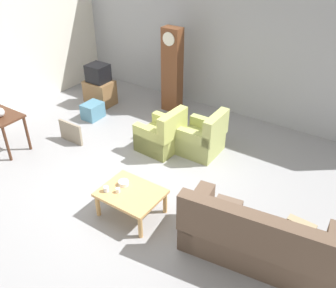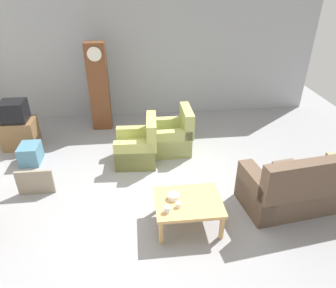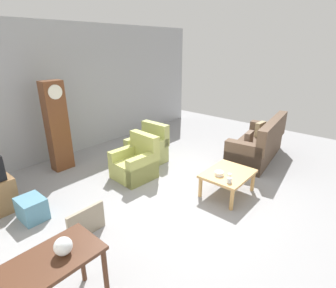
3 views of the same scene
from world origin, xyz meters
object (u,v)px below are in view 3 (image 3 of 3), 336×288
armchair_olive_near (135,164)px  console_table_dark (33,280)px  cup_white_porcelain (230,176)px  cup_blue_rimmed (229,180)px  coffee_table_wood (228,176)px  armchair_olive_far (148,150)px  glass_dome_cloche (63,246)px  framed_picture_leaning (86,222)px  grandfather_clock (57,127)px  bowl_white_stacked (219,173)px  couch_floral (258,145)px  storage_box_blue (32,209)px

armchair_olive_near → console_table_dark: (-2.84, -1.73, 0.37)m
cup_white_porcelain → cup_blue_rimmed: bearing=-152.7°
coffee_table_wood → armchair_olive_near: bearing=110.4°
armchair_olive_far → glass_dome_cloche: glass_dome_cloche is taller
coffee_table_wood → framed_picture_leaning: framed_picture_leaning is taller
console_table_dark → grandfather_clock: grandfather_clock is taller
armchair_olive_far → bowl_white_stacked: 2.13m
couch_floral → grandfather_clock: 4.75m
grandfather_clock → cup_blue_rimmed: (1.15, -3.62, -0.51)m
armchair_olive_near → coffee_table_wood: bearing=-69.6°
storage_box_blue → bowl_white_stacked: size_ratio=2.77×
couch_floral → console_table_dark: bearing=-178.3°
framed_picture_leaning → cup_white_porcelain: cup_white_porcelain is taller
grandfather_clock → bowl_white_stacked: size_ratio=11.98×
armchair_olive_far → couch_floral: bearing=-44.7°
console_table_dark → cup_white_porcelain: bearing=-3.4°
armchair_olive_far → grandfather_clock: grandfather_clock is taller
grandfather_clock → cup_white_porcelain: 3.80m
glass_dome_cloche → console_table_dark: bearing=172.9°
armchair_olive_far → cup_blue_rimmed: size_ratio=10.23×
cup_white_porcelain → bowl_white_stacked: cup_white_porcelain is taller
couch_floral → glass_dome_cloche: (-5.21, -0.21, 0.52)m
storage_box_blue → glass_dome_cloche: size_ratio=2.56×
console_table_dark → storage_box_blue: (0.74, 1.94, -0.48)m
armchair_olive_far → bowl_white_stacked: bearing=-97.1°
couch_floral → cup_white_porcelain: size_ratio=29.34×
armchair_olive_near → bowl_white_stacked: armchair_olive_near is taller
couch_floral → glass_dome_cloche: bearing=-177.7°
framed_picture_leaning → glass_dome_cloche: (-0.79, -0.95, 0.65)m
armchair_olive_near → glass_dome_cloche: glass_dome_cloche is taller
armchair_olive_near → cup_blue_rimmed: armchair_olive_near is taller
console_table_dark → cup_blue_rimmed: (3.18, -0.29, -0.18)m
cup_blue_rimmed → framed_picture_leaning: bearing=150.2°
couch_floral → cup_white_porcelain: couch_floral is taller
couch_floral → cup_blue_rimmed: 2.38m
coffee_table_wood → cup_white_porcelain: 0.22m
armchair_olive_near → armchair_olive_far: same height
couch_floral → armchair_olive_far: 2.73m
grandfather_clock → framed_picture_leaning: 2.71m
grandfather_clock → storage_box_blue: grandfather_clock is taller
armchair_olive_near → cup_blue_rimmed: size_ratio=10.23×
armchair_olive_far → grandfather_clock: (-1.54, 1.24, 0.70)m
framed_picture_leaning → cup_white_porcelain: 2.53m
console_table_dark → cup_white_porcelain: size_ratio=17.36×
couch_floral → framed_picture_leaning: 4.48m
bowl_white_stacked → armchair_olive_near: bearing=105.1°
console_table_dark → glass_dome_cloche: (0.30, -0.04, 0.21)m
console_table_dark → glass_dome_cloche: glass_dome_cloche is taller
couch_floral → cup_blue_rimmed: couch_floral is taller
coffee_table_wood → grandfather_clock: bearing=113.4°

